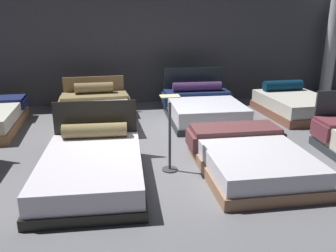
# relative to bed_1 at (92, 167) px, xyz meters

# --- Properties ---
(ground_plane) EXTENTS (18.00, 18.00, 0.02)m
(ground_plane) POSITION_rel_bed_1_xyz_m (1.14, 1.07, -0.23)
(ground_plane) COLOR slate
(showroom_back_wall) EXTENTS (18.00, 0.06, 3.50)m
(showroom_back_wall) POSITION_rel_bed_1_xyz_m (1.14, 4.66, 1.53)
(showroom_back_wall) COLOR #47474C
(showroom_back_wall) RESTS_ON ground_plane
(bed_1) EXTENTS (1.49, 2.16, 0.95)m
(bed_1) POSITION_rel_bed_1_xyz_m (0.00, 0.00, 0.00)
(bed_1) COLOR black
(bed_1) RESTS_ON ground_plane
(bed_2) EXTENTS (1.58, 2.13, 0.49)m
(bed_2) POSITION_rel_bed_1_xyz_m (2.33, 0.02, -0.01)
(bed_2) COLOR #966C4F
(bed_2) RESTS_ON ground_plane
(bed_5) EXTENTS (1.66, 2.19, 0.88)m
(bed_5) POSITION_rel_bed_1_xyz_m (-0.07, 2.85, 0.03)
(bed_5) COLOR #8E714B
(bed_5) RESTS_ON ground_plane
(bed_6) EXTENTS (1.66, 2.19, 1.03)m
(bed_6) POSITION_rel_bed_1_xyz_m (2.33, 2.83, 0.04)
(bed_6) COLOR black
(bed_6) RESTS_ON ground_plane
(bed_7) EXTENTS (1.51, 2.01, 0.72)m
(bed_7) POSITION_rel_bed_1_xyz_m (4.58, 2.77, 0.02)
(bed_7) COLOR brown
(bed_7) RESTS_ON ground_plane
(price_sign) EXTENTS (0.28, 0.24, 1.16)m
(price_sign) POSITION_rel_bed_1_xyz_m (1.14, 0.21, 0.23)
(price_sign) COLOR #3F3F44
(price_sign) RESTS_ON ground_plane
(support_pillar) EXTENTS (0.32, 0.32, 3.50)m
(support_pillar) POSITION_rel_bed_1_xyz_m (6.28, 4.24, 1.53)
(support_pillar) COLOR silver
(support_pillar) RESTS_ON ground_plane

